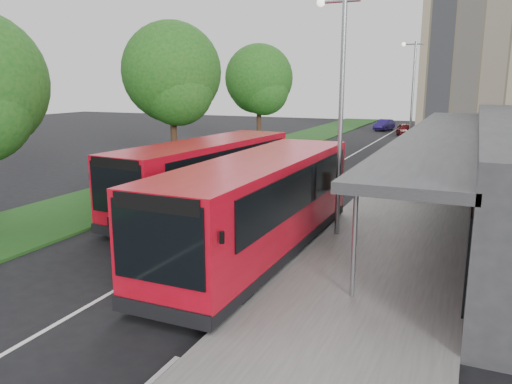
% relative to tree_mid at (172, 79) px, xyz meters
% --- Properties ---
extents(ground, '(120.00, 120.00, 0.00)m').
position_rel_tree_mid_xyz_m(ground, '(7.01, -9.05, -5.60)').
color(ground, black).
rests_on(ground, ground).
extents(pavement, '(5.00, 80.00, 0.15)m').
position_rel_tree_mid_xyz_m(pavement, '(13.01, 10.95, -5.52)').
color(pavement, slate).
rests_on(pavement, ground).
extents(grass_verge, '(5.00, 80.00, 0.10)m').
position_rel_tree_mid_xyz_m(grass_verge, '(0.01, 10.95, -5.55)').
color(grass_verge, '#174014').
rests_on(grass_verge, ground).
extents(lane_centre_line, '(0.12, 70.00, 0.01)m').
position_rel_tree_mid_xyz_m(lane_centre_line, '(7.01, 5.95, -5.59)').
color(lane_centre_line, silver).
rests_on(lane_centre_line, ground).
extents(kerb_dashes, '(0.12, 56.00, 0.01)m').
position_rel_tree_mid_xyz_m(kerb_dashes, '(10.31, 9.95, -5.59)').
color(kerb_dashes, silver).
rests_on(kerb_dashes, ground).
extents(tree_mid, '(5.39, 5.39, 8.67)m').
position_rel_tree_mid_xyz_m(tree_mid, '(0.00, 0.00, 0.00)').
color(tree_mid, '#352015').
rests_on(tree_mid, ground).
extents(tree_far, '(5.15, 5.15, 8.28)m').
position_rel_tree_mid_xyz_m(tree_far, '(0.00, 12.00, -0.25)').
color(tree_far, '#352015').
rests_on(tree_far, ground).
extents(lamp_post_near, '(1.44, 0.28, 8.00)m').
position_rel_tree_mid_xyz_m(lamp_post_near, '(11.13, -7.05, -0.88)').
color(lamp_post_near, gray).
rests_on(lamp_post_near, pavement).
extents(lamp_post_far, '(1.44, 0.28, 8.00)m').
position_rel_tree_mid_xyz_m(lamp_post_far, '(11.13, 12.95, -0.88)').
color(lamp_post_far, gray).
rests_on(lamp_post_far, pavement).
extents(bus_main, '(2.98, 11.01, 3.11)m').
position_rel_tree_mid_xyz_m(bus_main, '(9.41, -9.79, -4.00)').
color(bus_main, red).
rests_on(bus_main, ground).
extents(bus_second, '(3.60, 10.71, 2.98)m').
position_rel_tree_mid_xyz_m(bus_second, '(5.09, -5.53, -4.07)').
color(bus_second, red).
rests_on(bus_second, ground).
extents(litter_bin, '(0.59, 0.59, 0.85)m').
position_rel_tree_mid_xyz_m(litter_bin, '(12.83, 0.07, -5.02)').
color(litter_bin, '#341E15').
rests_on(litter_bin, pavement).
extents(bollard, '(0.20, 0.20, 0.95)m').
position_rel_tree_mid_xyz_m(bollard, '(11.62, 8.46, -4.97)').
color(bollard, yellow).
rests_on(bollard, pavement).
extents(car_near, '(2.54, 4.19, 1.33)m').
position_rel_tree_mid_xyz_m(car_near, '(8.95, 29.05, -4.93)').
color(car_near, '#620E11').
rests_on(car_near, ground).
extents(car_far, '(2.01, 3.96, 1.24)m').
position_rel_tree_mid_xyz_m(car_far, '(5.79, 35.03, -4.98)').
color(car_far, navy).
rests_on(car_far, ground).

